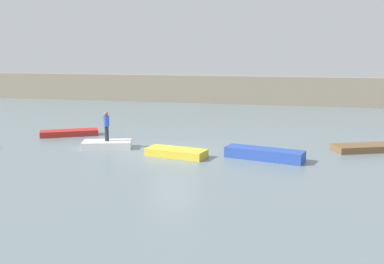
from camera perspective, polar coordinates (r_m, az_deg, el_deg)
ground_plane at (r=23.71m, az=-2.47°, el=-2.67°), size 120.00×120.00×0.00m
embankment_wall at (r=45.43m, az=5.24°, el=5.35°), size 80.00×1.20×2.76m
rowboat_red at (r=29.40m, az=-15.27°, el=-0.11°), size 3.60×2.61×0.36m
rowboat_white at (r=25.24m, az=-10.71°, el=-1.57°), size 2.90×2.00×0.41m
rowboat_yellow at (r=22.87m, az=-2.00°, el=-2.63°), size 3.23×1.75×0.41m
rowboat_blue at (r=22.56m, az=9.15°, el=-2.78°), size 4.03×1.96×0.53m
rowboat_brown at (r=25.73m, az=20.90°, el=-1.91°), size 3.46×2.44×0.36m
person_blue_shirt at (r=25.03m, az=-10.79°, el=0.90°), size 0.32×0.32×1.62m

